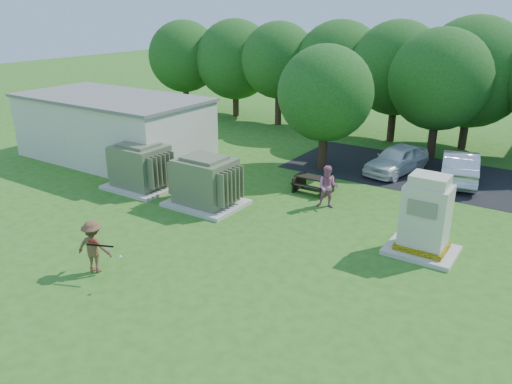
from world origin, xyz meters
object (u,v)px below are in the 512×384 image
Objects in this scene: batter at (94,247)px; car_white at (397,159)px; transformer_right at (205,183)px; generator_cabinet at (425,220)px; car_silver_a at (460,166)px; picnic_table at (313,183)px; person_at_picnic at (328,187)px; transformer_left at (141,167)px.

batter is 0.42× the size of car_white.
car_white is (5.11, 8.42, -0.29)m from transformer_right.
car_silver_a is at bearing 94.78° from generator_cabinet.
batter reaches higher than picnic_table.
person_at_picnic is (-4.37, 1.85, -0.31)m from generator_cabinet.
picnic_table is 1.86m from person_at_picnic.
transformer_right is 4.95m from person_at_picnic.
batter is 0.38× the size of car_silver_a.
transformer_left is 12.36m from generator_cabinet.
transformer_right is 6.19m from batter.
transformer_left is at bearing -123.98° from car_white.
picnic_table is at bearing 117.77° from person_at_picnic.
picnic_table is 10.22m from batter.
car_silver_a is at bearing 19.97° from car_white.
generator_cabinet is at bearing -28.87° from picnic_table.
generator_cabinet is 1.54× the size of person_at_picnic.
generator_cabinet is 6.50m from picnic_table.
batter is 0.96× the size of person_at_picnic.
transformer_left is at bearing -75.15° from batter.
generator_cabinet is 8.53m from car_white.
transformer_left is at bearing -150.51° from picnic_table.
picnic_table is at bearing 51.72° from transformer_right.
transformer_right reaches higher than car_white.
transformer_left is at bearing 24.63° from car_silver_a.
generator_cabinet is at bearing 4.39° from transformer_right.
person_at_picnic is 0.44× the size of car_white.
picnic_table is at bearing -123.58° from batter.
transformer_left is 1.78× the size of batter.
generator_cabinet is 10.53m from batter.
transformer_right is at bearing 35.46° from car_silver_a.
picnic_table is at bearing 151.13° from generator_cabinet.
generator_cabinet is at bearing 82.35° from car_silver_a.
transformer_left is at bearing 179.82° from person_at_picnic.
generator_cabinet is 0.68× the size of car_white.
batter is 16.66m from car_silver_a.
car_silver_a is at bearing 37.06° from transformer_left.
transformer_left is 1.85× the size of picnic_table.
transformer_left is 7.70m from picnic_table.
transformer_right is 11.87m from car_silver_a.
batter is at bearing 51.44° from car_silver_a.
picnic_table is at bearing -102.34° from car_white.
person_at_picnic is (3.65, 8.67, 0.04)m from batter.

